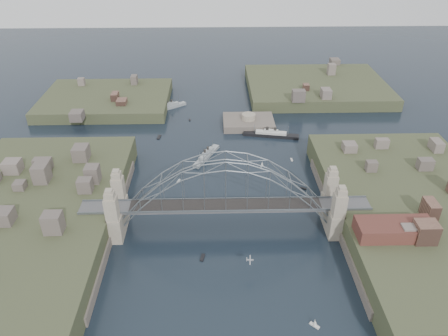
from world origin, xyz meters
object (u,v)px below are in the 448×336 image
Objects in this scene: bridge at (226,194)px; ocean_liner at (271,135)px; wharf_shed at (395,229)px; naval_cruiser_near at (206,155)px; naval_cruiser_far at (170,107)px; fort_island at (248,126)px.

bridge is 3.60× the size of ocean_liner.
wharf_shed is at bearing -17.65° from bridge.
ocean_liner is at bearing 32.26° from naval_cruiser_near.
naval_cruiser_near is at bearing -69.12° from naval_cruiser_far.
ocean_liner is (-23.35, 73.28, -9.12)m from wharf_shed.
bridge reaches higher than wharf_shed.
naval_cruiser_far is at bearing 123.34° from wharf_shed.
fort_island is 33.05m from naval_cruiser_near.
naval_cruiser_far is 0.65× the size of ocean_liner.
ocean_liner is (44.74, -30.20, -0.01)m from naval_cruiser_far.
wharf_shed is 75.99m from naval_cruiser_near.
wharf_shed is 0.86× the size of ocean_liner.
ocean_liner is (8.65, -10.72, 1.22)m from fort_island.
bridge is 4.20× the size of wharf_shed.
bridge is 5.51× the size of naval_cruiser_far.
fort_island is 1.10× the size of wharf_shed.
naval_cruiser_near is 0.73× the size of ocean_liner.
ocean_liner is at bearing 107.67° from wharf_shed.
fort_island is 90.48m from wharf_shed.
naval_cruiser_far is (-24.09, 89.48, -11.43)m from bridge.
wharf_shed is at bearing -72.33° from ocean_liner.
bridge is at bearing -81.79° from naval_cruiser_near.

